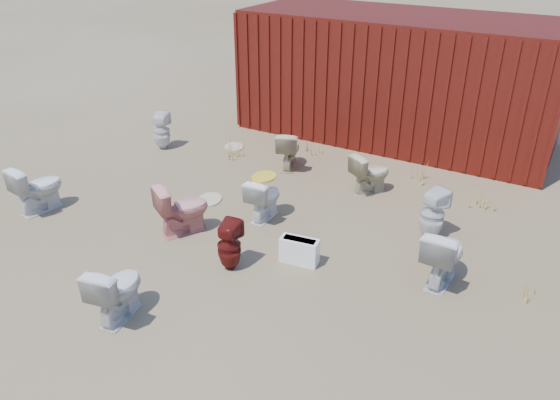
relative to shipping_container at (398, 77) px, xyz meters
The scene contains 22 objects.
ground 5.34m from the shipping_container, 90.00° to the right, with size 100.00×100.00×0.00m, color brown.
shipping_container is the anchor object (origin of this frame).
toilet_front_a 6.86m from the shipping_container, 121.23° to the right, with size 0.42×0.74×0.76m, color white.
toilet_front_pink 5.43m from the shipping_container, 103.13° to the right, with size 0.42×0.73×0.75m, color #E48A83.
toilet_front_c 7.13m from the shipping_container, 95.33° to the right, with size 0.40×0.71×0.72m, color silver.
toilet_front_maroon 5.71m from the shipping_container, 91.36° to the right, with size 0.30×0.31×0.67m, color #611410.
toilet_front_e 5.17m from the shipping_container, 63.53° to the right, with size 0.43×0.75×0.77m, color silver.
toilet_back_a 4.73m from the shipping_container, 140.59° to the right, with size 0.32×0.33×0.72m, color white.
toilet_back_beige_left 2.85m from the shipping_container, 112.63° to the right, with size 0.39×0.68×0.70m, color #C2B18E.
toilet_back_beige_right 2.90m from the shipping_container, 77.78° to the right, with size 0.38×0.66×0.68m, color beige.
toilet_back_yellowlid 4.41m from the shipping_container, 95.90° to the right, with size 0.37×0.65×0.66m, color white.
toilet_back_e 4.13m from the shipping_container, 62.69° to the right, with size 0.33×0.34×0.74m, color white.
yellow_lid 4.36m from the shipping_container, 95.90° to the right, with size 0.34×0.42×0.03m, color gold.
loose_tank 5.22m from the shipping_container, 83.57° to the right, with size 0.50×0.20×0.35m, color white.
loose_lid_near 4.68m from the shipping_container, 109.33° to the right, with size 0.38×0.49×0.02m, color #C0B68B.
loose_lid_far 3.51m from the shipping_container, 137.52° to the right, with size 0.36×0.47×0.02m, color #C7B390.
weed_clump_a 3.54m from the shipping_container, 128.20° to the right, with size 0.36×0.36×0.32m, color #A99243.
weed_clump_b 2.77m from the shipping_container, 77.89° to the right, with size 0.32×0.32×0.25m, color #A99243.
weed_clump_c 3.47m from the shipping_container, 45.61° to the right, with size 0.36×0.36×0.29m, color #A99243.
weed_clump_d 2.24m from the shipping_container, 119.89° to the right, with size 0.30×0.30×0.22m, color #A99243.
weed_clump_e 2.46m from the shipping_container, 57.73° to the right, with size 0.34×0.34×0.33m, color #A99243.
weed_clump_f 5.56m from the shipping_container, 53.92° to the right, with size 0.28×0.28×0.24m, color #A99243.
Camera 1 is at (3.36, -5.15, 4.03)m, focal length 35.00 mm.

